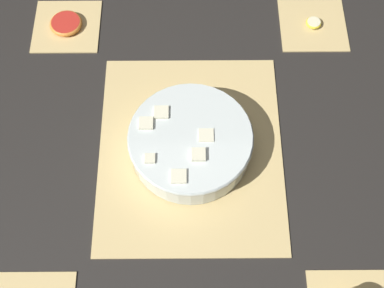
% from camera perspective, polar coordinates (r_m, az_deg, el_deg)
% --- Properties ---
extents(ground_plane, '(6.00, 6.00, 0.00)m').
position_cam_1_polar(ground_plane, '(1.13, 0.00, -0.72)').
color(ground_plane, black).
extents(bamboo_mat_center, '(0.46, 0.39, 0.01)m').
position_cam_1_polar(bamboo_mat_center, '(1.13, 0.00, -0.65)').
color(bamboo_mat_center, '#D6B775').
rests_on(bamboo_mat_center, ground_plane).
extents(coaster_mat_near_left, '(0.16, 0.16, 0.01)m').
position_cam_1_polar(coaster_mat_near_left, '(1.35, -13.09, 12.17)').
color(coaster_mat_near_left, '#D6B775').
rests_on(coaster_mat_near_left, ground_plane).
extents(coaster_mat_far_left, '(0.16, 0.16, 0.01)m').
position_cam_1_polar(coaster_mat_far_left, '(1.35, 12.91, 12.29)').
color(coaster_mat_far_left, '#D6B775').
rests_on(coaster_mat_far_left, ground_plane).
extents(fruit_salad_bowl, '(0.26, 0.26, 0.07)m').
position_cam_1_polar(fruit_salad_bowl, '(1.09, -0.06, 0.27)').
color(fruit_salad_bowl, silver).
rests_on(fruit_salad_bowl, bamboo_mat_center).
extents(banana_coin_single, '(0.04, 0.04, 0.01)m').
position_cam_1_polar(banana_coin_single, '(1.34, 12.98, 12.49)').
color(banana_coin_single, '#F4EABC').
rests_on(banana_coin_single, coaster_mat_far_left).
extents(grapefruit_slice, '(0.08, 0.08, 0.01)m').
position_cam_1_polar(grapefruit_slice, '(1.34, -13.17, 12.41)').
color(grapefruit_slice, red).
rests_on(grapefruit_slice, coaster_mat_near_left).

